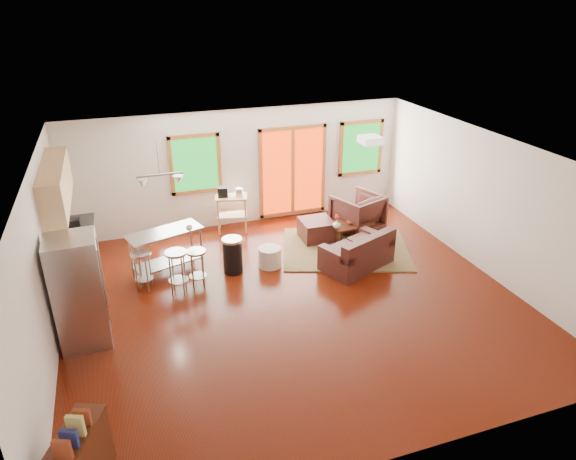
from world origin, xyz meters
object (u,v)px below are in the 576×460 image
object	(u,v)px
refrigerator	(79,292)
island	(166,244)
rug	(345,249)
ottoman	(316,230)
kitchen_cart	(230,201)
armchair	(357,211)
coffee_table	(351,225)
loveseat	(358,254)

from	to	relation	value
refrigerator	island	distance (m)	2.27
rug	ottoman	size ratio (longest dim) A/B	3.81
island	rug	bearing A→B (deg)	-3.52
rug	ottoman	xyz separation A→B (m)	(-0.40, 0.64, 0.21)
ottoman	kitchen_cart	world-z (taller)	kitchen_cart
armchair	coffee_table	bearing A→B (deg)	25.23
armchair	kitchen_cart	xyz separation A→B (m)	(-2.62, 0.90, 0.24)
armchair	kitchen_cart	world-z (taller)	kitchen_cart
refrigerator	coffee_table	bearing A→B (deg)	18.24
rug	loveseat	size ratio (longest dim) A/B	1.63
refrigerator	kitchen_cart	xyz separation A→B (m)	(2.98, 3.16, -0.16)
island	kitchen_cart	size ratio (longest dim) A/B	1.39
refrigerator	kitchen_cart	size ratio (longest dim) A/B	1.67
island	kitchen_cart	distance (m)	2.11
island	kitchen_cart	world-z (taller)	kitchen_cart
coffee_table	ottoman	bearing A→B (deg)	163.77
loveseat	kitchen_cart	world-z (taller)	kitchen_cart
loveseat	armchair	size ratio (longest dim) A/B	1.64
rug	coffee_table	distance (m)	0.61
kitchen_cart	armchair	bearing A→B (deg)	-18.95
ottoman	refrigerator	xyz separation A→B (m)	(-4.60, -2.16, 0.65)
loveseat	island	bearing A→B (deg)	141.77
ottoman	kitchen_cart	distance (m)	1.97
rug	island	size ratio (longest dim) A/B	1.75
kitchen_cart	ottoman	bearing A→B (deg)	-31.74
ottoman	island	xyz separation A→B (m)	(-3.17, -0.42, 0.36)
armchair	kitchen_cart	size ratio (longest dim) A/B	0.91
rug	island	world-z (taller)	island
rug	refrigerator	bearing A→B (deg)	-163.07
island	kitchen_cart	bearing A→B (deg)	42.38
coffee_table	armchair	world-z (taller)	armchair
rug	ottoman	world-z (taller)	ottoman
loveseat	kitchen_cart	size ratio (longest dim) A/B	1.49
coffee_table	ottoman	distance (m)	0.74
ottoman	coffee_table	bearing A→B (deg)	-16.23
island	loveseat	bearing A→B (deg)	-15.77
armchair	ottoman	bearing A→B (deg)	-14.81
loveseat	island	xyz separation A→B (m)	(-3.47, 0.98, 0.30)
coffee_table	kitchen_cart	distance (m)	2.64
armchair	island	world-z (taller)	armchair
coffee_table	armchair	xyz separation A→B (m)	(0.30, 0.31, 0.16)
kitchen_cart	island	bearing A→B (deg)	-137.62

